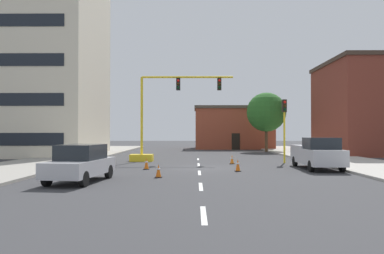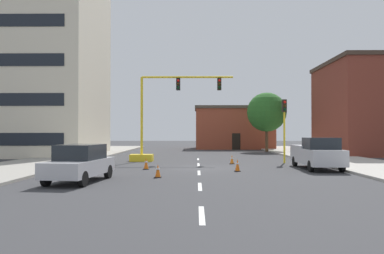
{
  "view_description": "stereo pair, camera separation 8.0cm",
  "coord_description": "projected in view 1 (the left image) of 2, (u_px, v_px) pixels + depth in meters",
  "views": [
    {
      "loc": [
        -0.23,
        -24.55,
        2.3
      ],
      "look_at": [
        -0.51,
        6.57,
        2.76
      ],
      "focal_mm": 35.29,
      "sensor_mm": 36.0,
      "label": 1
    },
    {
      "loc": [
        -0.15,
        -24.55,
        2.3
      ],
      "look_at": [
        -0.51,
        6.57,
        2.76
      ],
      "focal_mm": 35.29,
      "sensor_mm": 36.0,
      "label": 2
    }
  ],
  "objects": [
    {
      "name": "building_tall_left",
      "position": [
        31.0,
        53.0,
        38.68
      ],
      "size": [
        14.0,
        12.55,
        20.94
      ],
      "color": "beige",
      "rests_on": "ground_plane"
    },
    {
      "name": "traffic_signal_gantry",
      "position": [
        154.0,
        134.0,
        30.18
      ],
      "size": [
        8.22,
        1.2,
        6.83
      ],
      "color": "yellow",
      "rests_on": "ground_plane"
    },
    {
      "name": "traffic_light_pole_right",
      "position": [
        284.0,
        116.0,
        28.5
      ],
      "size": [
        0.32,
        0.47,
        4.8
      ],
      "color": "yellow",
      "rests_on": "ground_plane"
    },
    {
      "name": "lane_stripe_seg_1",
      "position": [
        201.0,
        187.0,
        16.01
      ],
      "size": [
        0.16,
        2.4,
        0.01
      ],
      "primitive_type": "cube",
      "color": "silver",
      "rests_on": "ground_plane"
    },
    {
      "name": "ground_plane",
      "position": [
        199.0,
        168.0,
        24.51
      ],
      "size": [
        160.0,
        160.0,
        0.0
      ],
      "primitive_type": "plane",
      "color": "#38383A"
    },
    {
      "name": "pickup_truck_silver",
      "position": [
        317.0,
        154.0,
        23.72
      ],
      "size": [
        2.05,
        5.42,
        1.99
      ],
      "color": "#BCBCC1",
      "rests_on": "ground_plane"
    },
    {
      "name": "lane_stripe_seg_0",
      "position": [
        204.0,
        215.0,
        10.51
      ],
      "size": [
        0.16,
        2.4,
        0.01
      ],
      "primitive_type": "cube",
      "color": "silver",
      "rests_on": "ground_plane"
    },
    {
      "name": "traffic_cone_roadside_a",
      "position": [
        232.0,
        160.0,
        27.59
      ],
      "size": [
        0.36,
        0.36,
        0.66
      ],
      "color": "black",
      "rests_on": "ground_plane"
    },
    {
      "name": "lane_stripe_seg_3",
      "position": [
        199.0,
        165.0,
        27.01
      ],
      "size": [
        0.16,
        2.4,
        0.01
      ],
      "primitive_type": "cube",
      "color": "silver",
      "rests_on": "ground_plane"
    },
    {
      "name": "sidewalk_left",
      "position": [
        65.0,
        158.0,
        32.62
      ],
      "size": [
        6.0,
        56.0,
        0.14
      ],
      "primitive_type": "cube",
      "color": "#9E998E",
      "rests_on": "ground_plane"
    },
    {
      "name": "lane_stripe_seg_2",
      "position": [
        199.0,
        173.0,
        21.51
      ],
      "size": [
        0.16,
        2.4,
        0.01
      ],
      "primitive_type": "cube",
      "color": "silver",
      "rests_on": "ground_plane"
    },
    {
      "name": "traffic_cone_roadside_b",
      "position": [
        158.0,
        171.0,
        19.2
      ],
      "size": [
        0.36,
        0.36,
        0.7
      ],
      "color": "black",
      "rests_on": "ground_plane"
    },
    {
      "name": "tree_right_far",
      "position": [
        266.0,
        112.0,
        45.48
      ],
      "size": [
        4.73,
        4.73,
        7.13
      ],
      "color": "#4C3823",
      "rests_on": "ground_plane"
    },
    {
      "name": "lane_stripe_seg_4",
      "position": [
        198.0,
        159.0,
        32.51
      ],
      "size": [
        0.16,
        2.4,
        0.01
      ],
      "primitive_type": "cube",
      "color": "silver",
      "rests_on": "ground_plane"
    },
    {
      "name": "sedan_silver_near_left",
      "position": [
        81.0,
        163.0,
        17.53
      ],
      "size": [
        2.35,
        4.68,
        1.74
      ],
      "color": "#B7B7BC",
      "rests_on": "ground_plane"
    },
    {
      "name": "traffic_cone_roadside_c",
      "position": [
        146.0,
        164.0,
        23.53
      ],
      "size": [
        0.36,
        0.36,
        0.74
      ],
      "color": "black",
      "rests_on": "ground_plane"
    },
    {
      "name": "sidewalk_right",
      "position": [
        332.0,
        158.0,
        32.41
      ],
      "size": [
        6.0,
        56.0,
        0.14
      ],
      "primitive_type": "cube",
      "color": "#B2ADA3",
      "rests_on": "ground_plane"
    },
    {
      "name": "building_brick_center",
      "position": [
        233.0,
        128.0,
        54.34
      ],
      "size": [
        11.08,
        7.93,
        5.98
      ],
      "color": "brown",
      "rests_on": "ground_plane"
    },
    {
      "name": "traffic_cone_roadside_d",
      "position": [
        238.0,
        165.0,
        22.29
      ],
      "size": [
        0.36,
        0.36,
        0.74
      ],
      "color": "black",
      "rests_on": "ground_plane"
    }
  ]
}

